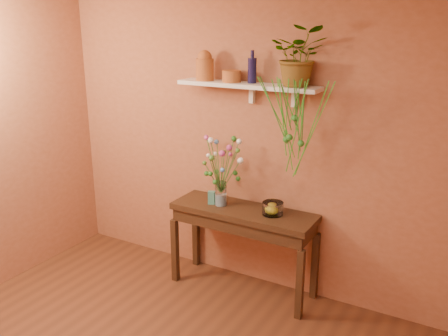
{
  "coord_description": "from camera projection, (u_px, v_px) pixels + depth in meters",
  "views": [
    {
      "loc": [
        1.95,
        -1.88,
        2.47
      ],
      "look_at": [
        0.0,
        1.55,
        1.25
      ],
      "focal_mm": 38.79,
      "sensor_mm": 36.0,
      "label": 1
    }
  ],
  "objects": [
    {
      "name": "carton",
      "position": [
        211.0,
        198.0,
        4.5
      ],
      "size": [
        0.07,
        0.07,
        0.12
      ],
      "primitive_type": "cube",
      "rotation": [
        0.0,
        0.0,
        0.37
      ],
      "color": "#295F7C",
      "rests_on": "sideboard"
    },
    {
      "name": "spider_plant",
      "position": [
        300.0,
        56.0,
        3.9
      ],
      "size": [
        0.53,
        0.49,
        0.49
      ],
      "primitive_type": "imported",
      "rotation": [
        0.0,
        0.0,
        0.29
      ],
      "color": "#286821",
      "rests_on": "wall_shelf"
    },
    {
      "name": "blue_bottle",
      "position": [
        252.0,
        70.0,
        4.13
      ],
      "size": [
        0.09,
        0.09,
        0.28
      ],
      "color": "#141036",
      "rests_on": "wall_shelf"
    },
    {
      "name": "wall_shelf",
      "position": [
        249.0,
        86.0,
        4.17
      ],
      "size": [
        1.3,
        0.24,
        0.19
      ],
      "color": "white",
      "rests_on": "room"
    },
    {
      "name": "terracotta_pot",
      "position": [
        232.0,
        76.0,
        4.22
      ],
      "size": [
        0.18,
        0.18,
        0.1
      ],
      "primitive_type": "cylinder",
      "rotation": [
        0.0,
        0.0,
        0.11
      ],
      "color": "#A65522",
      "rests_on": "wall_shelf"
    },
    {
      "name": "lemon",
      "position": [
        272.0,
        209.0,
        4.27
      ],
      "size": [
        0.08,
        0.08,
        0.08
      ],
      "primitive_type": "sphere",
      "color": "#FFF838",
      "rests_on": "glass_bowl"
    },
    {
      "name": "sideboard",
      "position": [
        243.0,
        221.0,
        4.43
      ],
      "size": [
        1.34,
        0.43,
        0.81
      ],
      "color": "#3C2817",
      "rests_on": "ground"
    },
    {
      "name": "glass_bowl",
      "position": [
        273.0,
        209.0,
        4.26
      ],
      "size": [
        0.19,
        0.19,
        0.11
      ],
      "color": "white",
      "rests_on": "sideboard"
    },
    {
      "name": "glass_vase",
      "position": [
        221.0,
        195.0,
        4.46
      ],
      "size": [
        0.11,
        0.11,
        0.22
      ],
      "color": "white",
      "rests_on": "sideboard"
    },
    {
      "name": "bouquet",
      "position": [
        223.0,
        158.0,
        4.36
      ],
      "size": [
        0.5,
        0.52,
        0.53
      ],
      "color": "#386B28",
      "rests_on": "glass_vase"
    },
    {
      "name": "room",
      "position": [
        92.0,
        220.0,
        2.81
      ],
      "size": [
        4.04,
        4.04,
        2.7
      ],
      "color": "#562E1A",
      "rests_on": "ground"
    },
    {
      "name": "plant_fronds",
      "position": [
        293.0,
        124.0,
        3.91
      ],
      "size": [
        0.65,
        0.34,
        0.83
      ],
      "color": "#286821",
      "rests_on": "wall_shelf"
    },
    {
      "name": "terracotta_jug",
      "position": [
        205.0,
        66.0,
        4.31
      ],
      "size": [
        0.2,
        0.2,
        0.27
      ],
      "color": "#A65522",
      "rests_on": "wall_shelf"
    }
  ]
}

